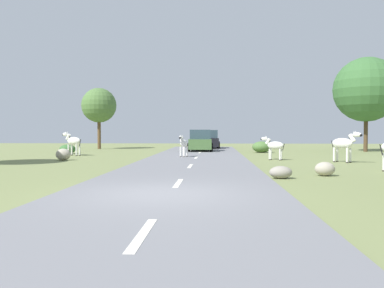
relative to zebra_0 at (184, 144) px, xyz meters
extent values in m
plane|color=olive|center=(0.57, -14.73, -0.87)|extent=(90.00, 90.00, 0.00)
cube|color=slate|center=(0.83, -14.73, -0.85)|extent=(6.00, 64.00, 0.05)
cube|color=silver|center=(0.83, -18.73, -0.82)|extent=(0.16, 2.00, 0.01)
cube|color=silver|center=(0.83, -12.73, -0.82)|extent=(0.16, 2.00, 0.01)
cube|color=silver|center=(0.83, -6.73, -0.82)|extent=(0.16, 2.00, 0.01)
cube|color=silver|center=(0.83, -0.73, -0.82)|extent=(0.16, 2.00, 0.01)
cube|color=silver|center=(0.83, 5.27, -0.82)|extent=(0.16, 2.00, 0.01)
cube|color=silver|center=(0.83, 11.27, -0.82)|extent=(0.16, 2.00, 0.01)
ellipsoid|color=silver|center=(0.02, 0.08, 0.02)|extent=(0.58, 1.02, 0.45)
cylinder|color=silver|center=(-0.17, -0.20, -0.50)|extent=(0.11, 0.11, 0.65)
cylinder|color=#28231E|center=(-0.17, -0.20, -0.80)|extent=(0.13, 0.13, 0.04)
cylinder|color=silver|center=(0.07, -0.25, -0.50)|extent=(0.11, 0.11, 0.65)
cylinder|color=#28231E|center=(0.07, -0.25, -0.80)|extent=(0.13, 0.13, 0.04)
cylinder|color=silver|center=(-0.03, 0.41, -0.50)|extent=(0.11, 0.11, 0.65)
cylinder|color=#28231E|center=(-0.03, 0.41, -0.80)|extent=(0.13, 0.13, 0.04)
cylinder|color=silver|center=(0.20, 0.36, -0.50)|extent=(0.11, 0.11, 0.65)
cylinder|color=#28231E|center=(0.20, 0.36, -0.80)|extent=(0.13, 0.13, 0.04)
cylinder|color=silver|center=(-0.08, -0.37, 0.25)|extent=(0.24, 0.37, 0.38)
cube|color=black|center=(-0.08, -0.37, 0.33)|extent=(0.10, 0.32, 0.26)
ellipsoid|color=silver|center=(-0.13, -0.59, 0.39)|extent=(0.26, 0.44, 0.21)
ellipsoid|color=black|center=(-0.16, -0.75, 0.38)|extent=(0.15, 0.17, 0.13)
cone|color=silver|center=(-0.17, -0.47, 0.50)|extent=(0.09, 0.09, 0.12)
cone|color=silver|center=(-0.05, -0.50, 0.50)|extent=(0.09, 0.09, 0.12)
cylinder|color=black|center=(0.12, 0.55, -0.07)|extent=(0.06, 0.14, 0.39)
ellipsoid|color=silver|center=(8.67, -3.44, 0.14)|extent=(1.10, 1.17, 0.54)
cylinder|color=silver|center=(8.80, -3.82, -0.48)|extent=(0.16, 0.16, 0.78)
cylinder|color=#28231E|center=(8.80, -3.82, -0.85)|extent=(0.19, 0.19, 0.05)
cylinder|color=silver|center=(9.03, -3.63, -0.48)|extent=(0.16, 0.16, 0.78)
cylinder|color=#28231E|center=(9.03, -3.63, -0.85)|extent=(0.19, 0.19, 0.05)
cylinder|color=silver|center=(8.31, -3.25, -0.48)|extent=(0.16, 0.16, 0.78)
cylinder|color=#28231E|center=(8.31, -3.25, -0.85)|extent=(0.19, 0.19, 0.05)
cylinder|color=silver|center=(8.53, -3.06, -0.48)|extent=(0.16, 0.16, 0.78)
cylinder|color=#28231E|center=(8.53, -3.06, -0.85)|extent=(0.19, 0.19, 0.05)
cylinder|color=silver|center=(9.03, -3.85, 0.42)|extent=(0.43, 0.45, 0.46)
cube|color=black|center=(9.03, -3.85, 0.52)|extent=(0.28, 0.32, 0.32)
ellipsoid|color=silver|center=(9.21, -4.06, 0.59)|extent=(0.49, 0.52, 0.25)
ellipsoid|color=black|center=(9.34, -4.21, 0.57)|extent=(0.23, 0.23, 0.15)
cone|color=silver|center=(9.07, -4.01, 0.72)|extent=(0.13, 0.13, 0.15)
cone|color=silver|center=(9.18, -3.92, 0.72)|extent=(0.13, 0.13, 0.15)
cylinder|color=black|center=(8.29, -3.00, 0.04)|extent=(0.14, 0.15, 0.47)
cylinder|color=silver|center=(8.84, -8.18, -0.49)|extent=(0.12, 0.12, 0.77)
cylinder|color=#28231E|center=(8.84, -8.18, -0.85)|extent=(0.14, 0.14, 0.05)
cylinder|color=black|center=(8.65, -8.34, 0.01)|extent=(0.16, 0.05, 0.45)
ellipsoid|color=silver|center=(-7.59, 1.65, 0.12)|extent=(1.22, 0.90, 0.53)
cylinder|color=silver|center=(-7.86, 1.94, -0.49)|extent=(0.15, 0.15, 0.77)
cylinder|color=#28231E|center=(-7.86, 1.94, -0.85)|extent=(0.17, 0.17, 0.05)
cylinder|color=silver|center=(-7.99, 1.68, -0.49)|extent=(0.15, 0.15, 0.77)
cylinder|color=#28231E|center=(-7.99, 1.68, -0.85)|extent=(0.17, 0.17, 0.05)
cylinder|color=silver|center=(-7.19, 1.62, -0.49)|extent=(0.15, 0.15, 0.77)
cylinder|color=#28231E|center=(-7.19, 1.62, -0.85)|extent=(0.17, 0.17, 0.05)
cylinder|color=silver|center=(-7.32, 1.36, -0.49)|extent=(0.15, 0.15, 0.77)
cylinder|color=#28231E|center=(-7.32, 1.36, -0.85)|extent=(0.17, 0.17, 0.05)
cylinder|color=silver|center=(-8.08, 1.88, 0.40)|extent=(0.45, 0.36, 0.45)
cube|color=black|center=(-8.08, 1.88, 0.49)|extent=(0.35, 0.20, 0.31)
ellipsoid|color=silver|center=(-8.32, 2.00, 0.57)|extent=(0.53, 0.40, 0.25)
ellipsoid|color=black|center=(-8.50, 2.08, 0.55)|extent=(0.22, 0.20, 0.15)
cone|color=silver|center=(-8.18, 2.01, 0.69)|extent=(0.12, 0.12, 0.14)
cone|color=silver|center=(-8.24, 1.88, 0.69)|extent=(0.12, 0.12, 0.14)
cylinder|color=black|center=(-7.08, 1.40, 0.02)|extent=(0.16, 0.11, 0.46)
ellipsoid|color=silver|center=(5.43, -1.85, -0.04)|extent=(1.02, 0.79, 0.45)
cylinder|color=silver|center=(5.21, -1.60, -0.55)|extent=(0.13, 0.13, 0.65)
cylinder|color=#28231E|center=(5.21, -1.60, -0.85)|extent=(0.15, 0.15, 0.04)
cylinder|color=silver|center=(5.10, -1.81, -0.55)|extent=(0.13, 0.13, 0.65)
cylinder|color=#28231E|center=(5.10, -1.81, -0.85)|extent=(0.15, 0.15, 0.04)
cylinder|color=silver|center=(5.76, -1.90, -0.55)|extent=(0.13, 0.13, 0.65)
cylinder|color=#28231E|center=(5.76, -1.90, -0.85)|extent=(0.15, 0.15, 0.04)
cylinder|color=silver|center=(5.64, -2.11, -0.55)|extent=(0.13, 0.13, 0.65)
cylinder|color=#28231E|center=(5.64, -2.11, -0.85)|extent=(0.15, 0.15, 0.04)
cylinder|color=silver|center=(5.03, -1.63, 0.20)|extent=(0.38, 0.32, 0.38)
cube|color=black|center=(5.03, -1.63, 0.27)|extent=(0.29, 0.18, 0.26)
ellipsoid|color=silver|center=(4.83, -1.52, 0.34)|extent=(0.45, 0.35, 0.21)
ellipsoid|color=black|center=(4.69, -1.44, 0.32)|extent=(0.19, 0.18, 0.12)
cone|color=silver|center=(4.95, -1.52, 0.44)|extent=(0.11, 0.11, 0.12)
cone|color=silver|center=(4.89, -1.63, 0.44)|extent=(0.11, 0.11, 0.12)
cylinder|color=black|center=(5.84, -2.08, -0.12)|extent=(0.13, 0.10, 0.38)
cube|color=#476B38|center=(0.78, 7.85, -0.24)|extent=(1.89, 4.24, 0.80)
cube|color=#334751|center=(0.78, 7.65, 0.54)|extent=(1.68, 2.23, 0.76)
cube|color=black|center=(0.73, 10.01, -0.52)|extent=(1.71, 0.20, 0.24)
cylinder|color=black|center=(1.65, 9.22, -0.48)|extent=(0.23, 0.68, 0.68)
cylinder|color=black|center=(-0.15, 9.18, -0.48)|extent=(0.23, 0.68, 0.68)
cylinder|color=black|center=(1.71, 6.52, -0.48)|extent=(0.23, 0.68, 0.68)
cylinder|color=black|center=(-0.09, 6.48, -0.48)|extent=(0.23, 0.68, 0.68)
cube|color=black|center=(1.38, 13.53, -0.24)|extent=(1.94, 4.26, 0.80)
cube|color=#334751|center=(1.39, 13.33, 0.54)|extent=(1.72, 2.26, 0.76)
cube|color=black|center=(1.31, 15.69, -0.52)|extent=(1.71, 0.22, 0.24)
cylinder|color=black|center=(2.24, 14.91, -0.48)|extent=(0.24, 0.69, 0.68)
cylinder|color=black|center=(0.44, 14.84, -0.48)|extent=(0.24, 0.69, 0.68)
cylinder|color=black|center=(2.33, 12.21, -0.48)|extent=(0.24, 0.69, 0.68)
cylinder|color=black|center=(0.53, 12.15, -0.48)|extent=(0.24, 0.69, 0.68)
cylinder|color=brown|center=(-8.93, 12.10, 0.53)|extent=(0.32, 0.32, 2.82)
sphere|color=#4C7038|center=(-8.93, 12.10, 3.25)|extent=(3.26, 3.26, 3.26)
cylinder|color=#4C3823|center=(14.23, 8.19, 0.60)|extent=(0.32, 0.32, 2.96)
sphere|color=#386633|center=(14.23, 8.19, 4.17)|extent=(5.22, 5.22, 5.22)
ellipsoid|color=#386633|center=(-8.79, 3.62, -0.53)|extent=(1.16, 1.05, 0.70)
ellipsoid|color=#4C7038|center=(5.62, 6.35, -0.44)|extent=(1.46, 1.31, 0.88)
ellipsoid|color=#A89E8C|center=(5.96, -10.00, -0.62)|extent=(0.72, 0.61, 0.51)
ellipsoid|color=#A89E8C|center=(-6.63, -2.75, -0.54)|extent=(0.83, 0.66, 0.67)
ellipsoid|color=gray|center=(4.21, -10.93, -0.66)|extent=(0.78, 0.57, 0.44)
camera|label=1|loc=(1.91, -24.66, 0.74)|focal=36.99mm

